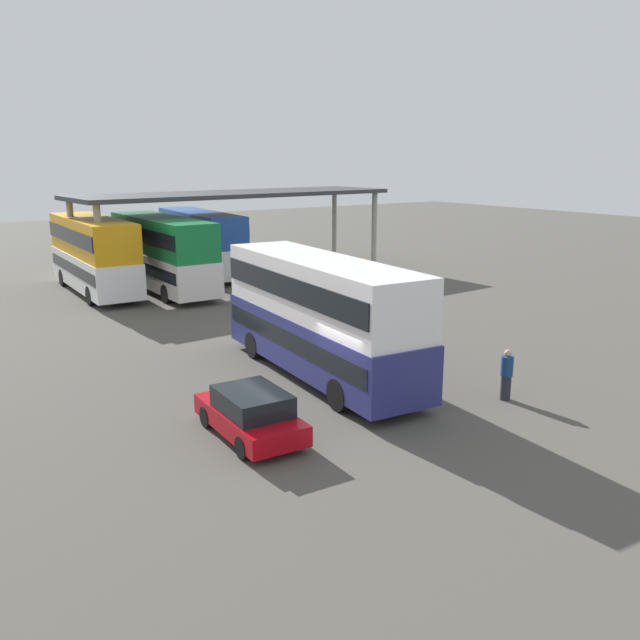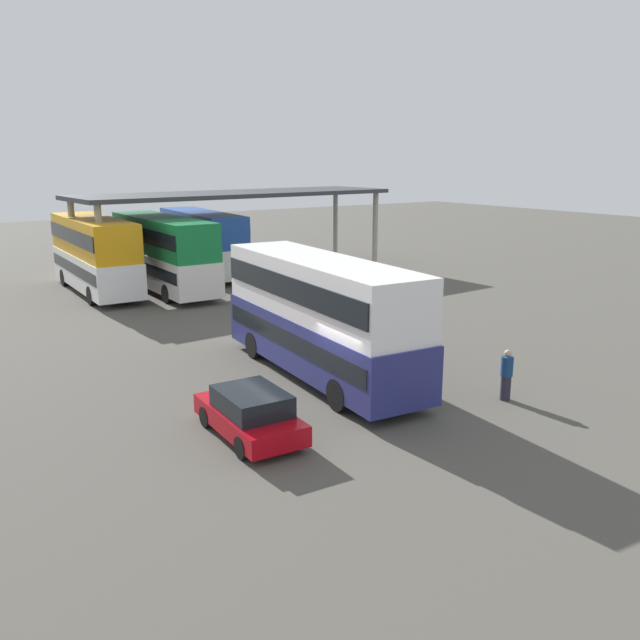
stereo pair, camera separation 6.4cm
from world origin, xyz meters
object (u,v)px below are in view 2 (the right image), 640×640
Objects in this scene: parked_hatchback at (250,413)px; pedestrian_waiting at (506,375)px; double_decker_far_right at (202,240)px; double_decker_near_canopy at (95,252)px; double_decker_main at (320,313)px; double_decker_mid_row at (163,251)px.

parked_hatchback is 2.40× the size of pedestrian_waiting.
parked_hatchback is 0.38× the size of double_decker_far_right.
pedestrian_waiting is at bearing -165.37° from double_decker_near_canopy.
double_decker_main is 0.98× the size of double_decker_mid_row.
double_decker_mid_row reaches higher than parked_hatchback.
pedestrian_waiting is (7.95, -1.95, 0.14)m from parked_hatchback.
parked_hatchback is 26.18m from double_decker_far_right.
double_decker_mid_row reaches higher than double_decker_main.
double_decker_main reaches higher than double_decker_far_right.
double_decker_near_canopy is (2.15, 22.23, 1.61)m from parked_hatchback.
double_decker_far_right is (4.00, 3.70, -0.07)m from double_decker_mid_row.
double_decker_near_canopy is 7.66m from double_decker_far_right.
double_decker_mid_row is at bearing -114.15° from double_decker_near_canopy.
double_decker_mid_row reaches higher than double_decker_near_canopy.
pedestrian_waiting reaches higher than parked_hatchback.
double_decker_far_right is at bearing 133.03° from pedestrian_waiting.
double_decker_far_right is (9.52, 24.34, 1.54)m from parked_hatchback.
parked_hatchback is 22.39m from double_decker_near_canopy.
pedestrian_waiting is at bearing -173.83° from double_decker_mid_row.
double_decker_near_canopy is 0.97× the size of double_decker_mid_row.
double_decker_near_canopy is at bearing 149.92° from pedestrian_waiting.
double_decker_near_canopy is 24.91m from pedestrian_waiting.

